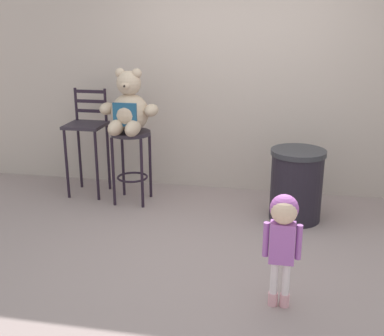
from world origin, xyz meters
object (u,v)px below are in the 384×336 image
(trash_bin, at_px, (296,185))
(child_walking, at_px, (283,227))
(bar_stool_with_teddy, at_px, (131,151))
(bar_chair_empty, at_px, (87,132))
(teddy_bear, at_px, (129,109))

(trash_bin, bearing_deg, child_walking, -94.29)
(bar_stool_with_teddy, distance_m, child_walking, 2.42)
(child_walking, bearing_deg, trash_bin, 8.28)
(child_walking, distance_m, bar_chair_empty, 2.95)
(child_walking, bearing_deg, teddy_bear, 56.29)
(trash_bin, relative_size, bar_chair_empty, 0.61)
(teddy_bear, relative_size, bar_chair_empty, 0.56)
(bar_chair_empty, bearing_deg, trash_bin, -7.98)
(teddy_bear, distance_m, child_walking, 2.43)
(teddy_bear, relative_size, child_walking, 0.80)
(teddy_bear, height_order, bar_chair_empty, teddy_bear)
(teddy_bear, relative_size, trash_bin, 0.92)
(bar_stool_with_teddy, bearing_deg, trash_bin, -5.23)
(teddy_bear, xyz_separation_m, trash_bin, (1.78, -0.13, -0.68))
(child_walking, relative_size, bar_chair_empty, 0.70)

